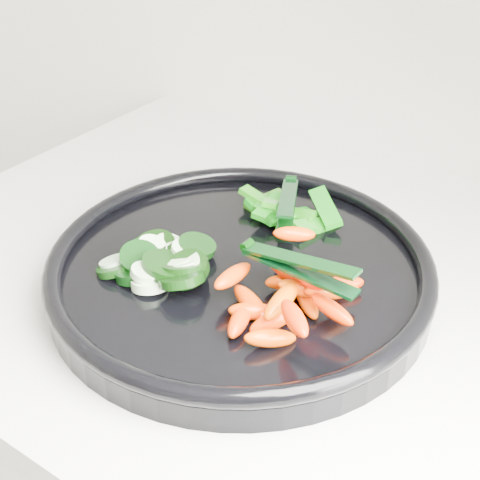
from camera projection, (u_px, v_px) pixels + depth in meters
The scene contains 6 objects.
veggie_tray at pixel (240, 270), 0.65m from camera, with size 0.49×0.49×0.04m.
cucumber_pile at pixel (163, 259), 0.64m from camera, with size 0.13×0.11×0.04m.
carrot_pile at pixel (289, 294), 0.58m from camera, with size 0.13×0.15×0.05m.
pepper_pile at pixel (287, 211), 0.72m from camera, with size 0.12×0.09×0.03m.
tong_carrot at pixel (296, 264), 0.56m from camera, with size 0.11×0.02×0.02m.
tong_pepper at pixel (288, 201), 0.70m from camera, with size 0.06×0.11×0.02m.
Camera 1 is at (-0.32, 1.21, 1.33)m, focal length 50.00 mm.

